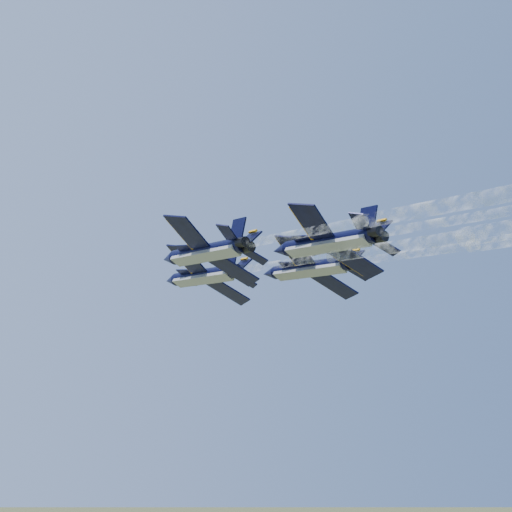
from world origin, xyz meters
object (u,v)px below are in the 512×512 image
jet_lead (203,276)px  jet_slot (326,243)px  jet_left (205,252)px  jet_right (309,269)px

jet_lead → jet_slot: 24.81m
jet_left → jet_slot: 15.22m
jet_lead → jet_right: 15.40m
jet_left → jet_right: (16.25, 1.70, 0.00)m
jet_left → jet_lead: bearing=56.0°
jet_left → jet_slot: bearing=-57.1°
jet_slot → jet_right: bearing=55.7°
jet_left → jet_right: size_ratio=1.00×
jet_lead → jet_right: size_ratio=1.00×
jet_right → jet_left: bearing=176.4°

